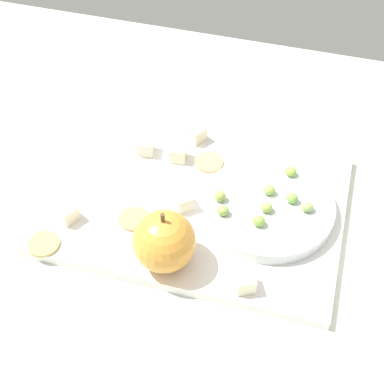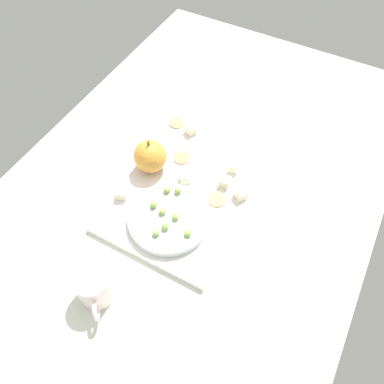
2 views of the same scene
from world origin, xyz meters
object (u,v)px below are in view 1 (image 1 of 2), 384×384
grape_4 (267,208)px  cheese_cube_3 (183,201)px  cheese_cube_4 (196,134)px  cheese_cube_5 (67,213)px  cracker_1 (44,244)px  grape_2 (259,221)px  cheese_cube_2 (178,153)px  grape_6 (223,211)px  cheese_cube_0 (245,282)px  cheese_cube_1 (146,147)px  grape_0 (292,198)px  grape_1 (220,196)px  cracker_0 (134,219)px  serving_dish (269,207)px  grape_3 (307,207)px  grape_5 (291,172)px  grape_7 (269,190)px  cracker_2 (210,162)px  apple_whole (164,241)px  platter (193,205)px

grape_4 → cheese_cube_3: bearing=-176.3°
cheese_cube_4 → cheese_cube_5: same height
cracker_1 → grape_2: grape_2 is taller
grape_4 → cheese_cube_2: bearing=151.2°
grape_6 → cheese_cube_0: bearing=-61.2°
cheese_cube_1 → cheese_cube_3: bearing=-46.3°
grape_0 → grape_1: (-9.18, -2.23, 0.01)cm
cracker_0 → grape_4: grape_4 is taller
serving_dish → cheese_cube_2: size_ratio=7.63×
cheese_cube_5 → grape_3: bearing=15.5°
cheese_cube_0 → grape_2: size_ratio=1.43×
cheese_cube_3 → grape_3: grape_3 is taller
grape_5 → grape_4: bearing=-105.2°
cheese_cube_0 → grape_7: size_ratio=1.43×
cheese_cube_5 → grape_1: grape_1 is taller
grape_4 → grape_6: 5.68cm
cheese_cube_4 → cracker_1: bearing=-119.4°
cheese_cube_0 → cheese_cube_2: (-13.90, 18.85, 0.00)cm
grape_3 → serving_dish: bearing=180.0°
cheese_cube_2 → grape_6: grape_6 is taller
cracker_2 → grape_0: (12.50, -5.73, 2.39)cm
grape_5 → cracker_2: bearing=175.4°
cheese_cube_1 → cracker_1: (-7.21, -19.46, -0.94)cm
cheese_cube_2 → grape_6: 13.40cm
cheese_cube_3 → cracker_0: cheese_cube_3 is taller
cracker_1 → grape_4: 28.97cm
serving_dish → cheese_cube_3: (-11.16, -2.24, 0.22)cm
cheese_cube_0 → cheese_cube_4: 26.57cm
cracker_1 → apple_whole: bearing=7.0°
grape_5 → platter: bearing=-150.6°
cracker_0 → grape_7: bearing=25.3°
cracker_1 → platter: bearing=36.4°
cheese_cube_4 → cheese_cube_5: (-12.28, -19.32, 0.00)cm
grape_7 → cheese_cube_5: bearing=-158.2°
grape_7 → serving_dish: bearing=-76.9°
grape_1 → grape_4: 6.28cm
cheese_cube_0 → grape_2: bearing=91.0°
grape_0 → grape_2: size_ratio=1.00×
cracker_1 → cheese_cube_5: bearing=74.6°
cheese_cube_5 → grape_2: 25.02cm
cheese_cube_1 → grape_4: 20.82cm
cheese_cube_0 → grape_7: grape_7 is taller
cracker_0 → grape_0: grape_0 is taller
cheese_cube_1 → cracker_0: (2.54, -12.53, -0.94)cm
serving_dish → cheese_cube_2: cheese_cube_2 is taller
cheese_cube_3 → grape_7: 11.54cm
cheese_cube_3 → grape_6: (5.73, -1.29, 1.36)cm
grape_3 → grape_6: 10.95cm
platter → grape_1: grape_1 is taller
cheese_cube_2 → grape_3: grape_3 is taller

